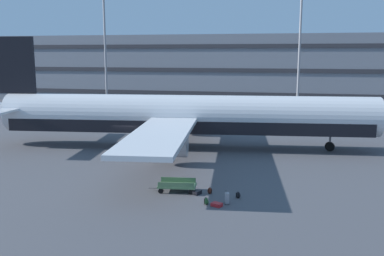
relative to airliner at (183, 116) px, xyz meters
The scene contains 12 objects.
ground_plane 6.27m from the airliner, 164.31° to the right, with size 600.00×600.00×0.00m, color #4C4C51.
terminal_structure 46.43m from the airliner, 96.41° to the left, with size 174.93×19.23×12.84m.
airliner is the anchor object (origin of this frame).
light_mast_left 37.71m from the airliner, 125.07° to the left, with size 1.80×0.50×19.52m.
light_mast_center_left 34.33m from the airliner, 68.37° to the left, with size 1.80×0.50×25.60m.
suitcase_navy 14.92m from the airliner, 72.69° to the right, with size 0.58×0.70×0.25m.
suitcase_black 16.92m from the airliner, 66.84° to the right, with size 0.32×0.43×0.88m.
suitcase_teal 17.29m from the airliner, 69.36° to the right, with size 0.77×0.67×0.22m.
backpack_laid_flat 16.91m from the airliner, 71.38° to the right, with size 0.29×0.36×0.51m.
backpack_upright 14.85m from the airliner, 69.26° to the right, with size 0.37×0.32×0.48m.
backpack_large 16.08m from the airliner, 63.12° to the right, with size 0.39×0.38×0.47m.
baggage_cart 14.20m from the airliner, 78.15° to the right, with size 3.35×1.57×0.82m.
Camera 1 is at (15.05, -39.62, 9.40)m, focal length 40.02 mm.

